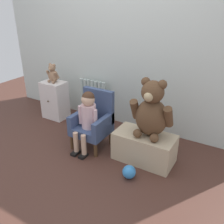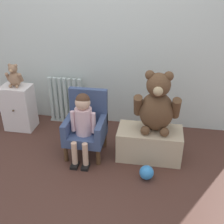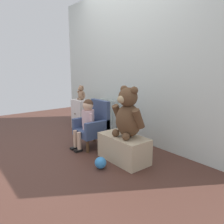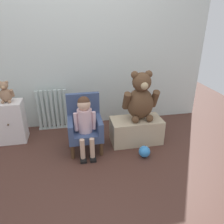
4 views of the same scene
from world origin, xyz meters
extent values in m
plane|color=#492B23|center=(0.00, 0.00, 0.00)|extent=(6.00, 6.00, 0.00)
cube|color=silver|center=(0.00, 1.10, 1.20)|extent=(3.80, 0.05, 2.40)
cylinder|color=#B5C5C0|center=(-0.56, 0.98, 0.30)|extent=(0.05, 0.05, 0.57)
cylinder|color=#B5C5C0|center=(-0.50, 0.98, 0.30)|extent=(0.05, 0.05, 0.57)
cylinder|color=#B5C5C0|center=(-0.44, 0.98, 0.30)|extent=(0.05, 0.05, 0.57)
cylinder|color=#B5C5C0|center=(-0.38, 0.98, 0.30)|extent=(0.05, 0.05, 0.57)
cylinder|color=#B5C5C0|center=(-0.31, 0.98, 0.30)|extent=(0.05, 0.05, 0.57)
cylinder|color=#B5C5C0|center=(-0.25, 0.98, 0.30)|extent=(0.05, 0.05, 0.57)
cylinder|color=#B5C5C0|center=(-0.19, 0.98, 0.30)|extent=(0.05, 0.05, 0.57)
cube|color=#B5C5C0|center=(-0.38, 0.98, 0.01)|extent=(0.43, 0.05, 0.02)
cube|color=silver|center=(-0.88, 0.74, 0.27)|extent=(0.34, 0.25, 0.55)
sphere|color=#4C3823|center=(-0.88, 0.60, 0.30)|extent=(0.02, 0.02, 0.02)
cube|color=#3B4C74|center=(0.04, 0.35, 0.22)|extent=(0.40, 0.40, 0.10)
cube|color=#3B4C74|center=(0.04, 0.52, 0.47)|extent=(0.40, 0.06, 0.40)
cube|color=#3B4C74|center=(-0.13, 0.35, 0.34)|extent=(0.06, 0.40, 0.14)
cube|color=#3B4C74|center=(0.21, 0.35, 0.34)|extent=(0.06, 0.40, 0.14)
cylinder|color=#4C331E|center=(-0.13, 0.18, 0.09)|extent=(0.04, 0.04, 0.17)
cylinder|color=#4C331E|center=(0.20, 0.18, 0.09)|extent=(0.04, 0.04, 0.17)
cylinder|color=#4C331E|center=(-0.13, 0.52, 0.09)|extent=(0.04, 0.04, 0.17)
cylinder|color=#4C331E|center=(0.20, 0.52, 0.09)|extent=(0.04, 0.04, 0.17)
cylinder|color=beige|center=(0.04, 0.31, 0.41)|extent=(0.17, 0.17, 0.28)
sphere|color=#D8AD8E|center=(0.04, 0.31, 0.62)|extent=(0.15, 0.15, 0.15)
sphere|color=#472D1E|center=(0.04, 0.32, 0.63)|extent=(0.14, 0.14, 0.14)
cylinder|color=#D8AD8E|center=(-0.02, 0.12, 0.15)|extent=(0.06, 0.06, 0.24)
cube|color=black|center=(-0.02, 0.10, 0.01)|extent=(0.07, 0.11, 0.03)
cylinder|color=#D8AD8E|center=(0.09, 0.12, 0.15)|extent=(0.06, 0.06, 0.24)
cube|color=black|center=(0.09, 0.10, 0.01)|extent=(0.07, 0.11, 0.03)
cylinder|color=beige|center=(-0.07, 0.29, 0.41)|extent=(0.04, 0.04, 0.22)
cylinder|color=beige|center=(0.14, 0.29, 0.41)|extent=(0.04, 0.04, 0.22)
cube|color=tan|center=(0.70, 0.40, 0.16)|extent=(0.65, 0.34, 0.32)
ellipsoid|color=brown|center=(0.74, 0.44, 0.52)|extent=(0.34, 0.29, 0.40)
sphere|color=brown|center=(0.74, 0.42, 0.80)|extent=(0.23, 0.23, 0.23)
sphere|color=tan|center=(0.74, 0.32, 0.78)|extent=(0.09, 0.09, 0.09)
sphere|color=brown|center=(0.66, 0.44, 0.89)|extent=(0.09, 0.09, 0.09)
sphere|color=brown|center=(0.83, 0.44, 0.89)|extent=(0.09, 0.09, 0.09)
cylinder|color=brown|center=(0.56, 0.42, 0.58)|extent=(0.09, 0.17, 0.24)
cylinder|color=brown|center=(0.92, 0.42, 0.58)|extent=(0.09, 0.17, 0.24)
sphere|color=brown|center=(0.65, 0.31, 0.36)|extent=(0.09, 0.09, 0.09)
sphere|color=brown|center=(0.83, 0.31, 0.36)|extent=(0.09, 0.09, 0.09)
ellipsoid|color=#977155|center=(-0.88, 0.75, 0.63)|extent=(0.15, 0.13, 0.17)
sphere|color=#977155|center=(-0.88, 0.74, 0.76)|extent=(0.10, 0.10, 0.10)
sphere|color=tan|center=(-0.88, 0.70, 0.75)|extent=(0.04, 0.04, 0.04)
sphere|color=#977155|center=(-0.91, 0.75, 0.79)|extent=(0.04, 0.04, 0.04)
sphere|color=#977155|center=(-0.84, 0.75, 0.79)|extent=(0.04, 0.04, 0.04)
cylinder|color=#977155|center=(-0.80, 0.74, 0.66)|extent=(0.04, 0.08, 0.11)
sphere|color=#977155|center=(-0.92, 0.69, 0.57)|extent=(0.04, 0.04, 0.04)
sphere|color=#977155|center=(-0.84, 0.69, 0.57)|extent=(0.04, 0.04, 0.04)
sphere|color=#3585D0|center=(0.70, 0.05, 0.07)|extent=(0.14, 0.14, 0.14)
camera|label=1|loc=(1.57, -1.75, 1.64)|focal=40.00mm
camera|label=2|loc=(0.73, -2.03, 1.78)|focal=45.00mm
camera|label=3|loc=(2.61, -1.29, 1.16)|focal=35.00mm
camera|label=4|loc=(-0.09, -1.97, 1.55)|focal=35.00mm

